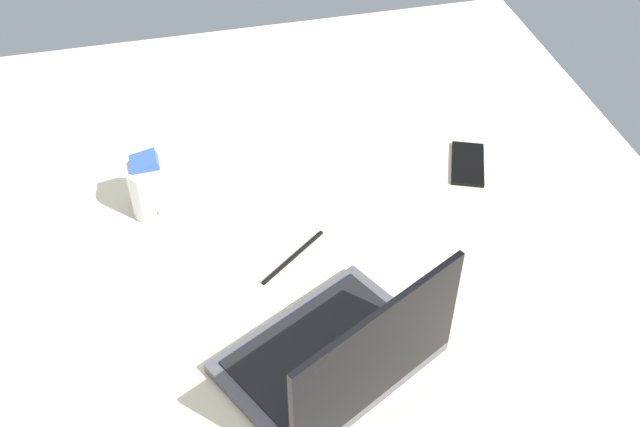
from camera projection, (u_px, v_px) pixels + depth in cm
name	position (u px, v px, depth cm)	size (l,w,h in cm)	color
bed_mattress	(227.00, 240.00, 157.25)	(180.00, 140.00, 18.00)	beige
laptop	(340.00, 356.00, 119.63)	(39.93, 35.77, 23.00)	#4C4C51
snack_cup	(153.00, 188.00, 146.91)	(9.19, 9.19, 13.27)	silver
cell_phone	(468.00, 164.00, 160.81)	(6.80, 14.00, 0.80)	black
charger_cable	(293.00, 257.00, 140.99)	(17.00, 0.60, 0.60)	black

